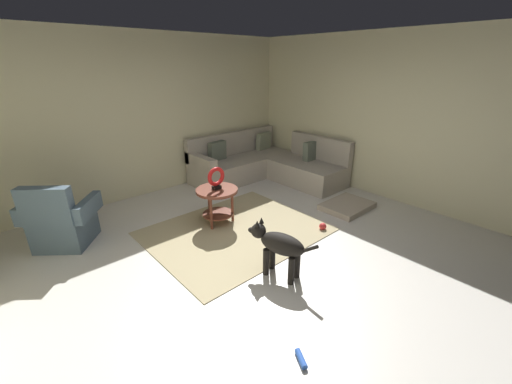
# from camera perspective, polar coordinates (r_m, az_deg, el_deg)

# --- Properties ---
(ground_plane) EXTENTS (6.00, 6.00, 0.10)m
(ground_plane) POSITION_cam_1_polar(r_m,az_deg,el_deg) (4.03, 0.96, -11.99)
(ground_plane) COLOR silver
(wall_back) EXTENTS (6.00, 0.12, 2.70)m
(wall_back) POSITION_cam_1_polar(r_m,az_deg,el_deg) (5.91, -19.23, 12.57)
(wall_back) COLOR beige
(wall_back) RESTS_ON ground_plane
(wall_right) EXTENTS (0.12, 6.00, 2.70)m
(wall_right) POSITION_cam_1_polar(r_m,az_deg,el_deg) (5.82, 23.29, 11.90)
(wall_right) COLOR beige
(wall_right) RESTS_ON ground_plane
(area_rug) EXTENTS (2.30, 1.90, 0.01)m
(area_rug) POSITION_cam_1_polar(r_m,az_deg,el_deg) (4.54, -3.69, -6.98)
(area_rug) COLOR tan
(area_rug) RESTS_ON ground_plane
(sectional_couch) EXTENTS (2.20, 2.25, 0.88)m
(sectional_couch) POSITION_cam_1_polar(r_m,az_deg,el_deg) (6.46, 1.80, 4.87)
(sectional_couch) COLOR #B2A899
(sectional_couch) RESTS_ON ground_plane
(armchair) EXTENTS (1.00, 0.97, 0.88)m
(armchair) POSITION_cam_1_polar(r_m,az_deg,el_deg) (4.77, -31.41, -4.69)
(armchair) COLOR #4C6070
(armchair) RESTS_ON ground_plane
(side_table) EXTENTS (0.60, 0.60, 0.54)m
(side_table) POSITION_cam_1_polar(r_m,az_deg,el_deg) (4.62, -6.96, -0.89)
(side_table) COLOR brown
(side_table) RESTS_ON ground_plane
(torus_sculpture) EXTENTS (0.28, 0.08, 0.33)m
(torus_sculpture) POSITION_cam_1_polar(r_m,az_deg,el_deg) (4.52, -7.13, 2.55)
(torus_sculpture) COLOR black
(torus_sculpture) RESTS_ON side_table
(dog_bed_mat) EXTENTS (0.80, 0.60, 0.09)m
(dog_bed_mat) POSITION_cam_1_polar(r_m,az_deg,el_deg) (5.40, 15.98, -2.41)
(dog_bed_mat) COLOR #B2A38E
(dog_bed_mat) RESTS_ON ground_plane
(dog) EXTENTS (0.35, 0.83, 0.63)m
(dog) POSITION_cam_1_polar(r_m,az_deg,el_deg) (3.51, 4.04, -9.42)
(dog) COLOR black
(dog) RESTS_ON ground_plane
(dog_toy_ball) EXTENTS (0.10, 0.10, 0.10)m
(dog_toy_ball) POSITION_cam_1_polar(r_m,az_deg,el_deg) (4.66, 11.84, -6.03)
(dog_toy_ball) COLOR red
(dog_toy_ball) RESTS_ON ground_plane
(dog_toy_rope) EXTENTS (0.12, 0.17, 0.05)m
(dog_toy_rope) POSITION_cam_1_polar(r_m,az_deg,el_deg) (2.89, 8.04, -27.39)
(dog_toy_rope) COLOR blue
(dog_toy_rope) RESTS_ON ground_plane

